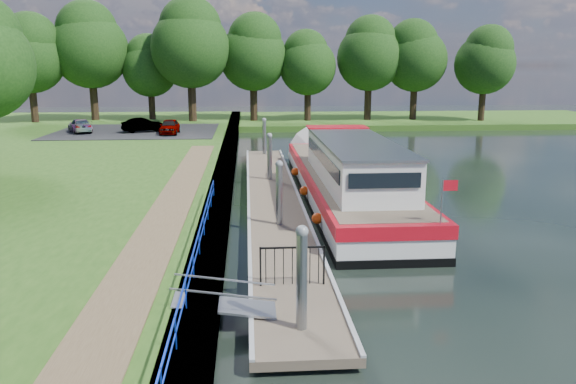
{
  "coord_description": "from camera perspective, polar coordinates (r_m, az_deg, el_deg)",
  "views": [
    {
      "loc": [
        -1.22,
        -12.74,
        6.5
      ],
      "look_at": [
        0.44,
        9.81,
        1.4
      ],
      "focal_mm": 35.0,
      "sensor_mm": 36.0,
      "label": 1
    }
  ],
  "objects": [
    {
      "name": "ground",
      "position": [
        14.36,
        1.17,
        -14.21
      ],
      "size": [
        160.0,
        160.0,
        0.0
      ],
      "primitive_type": "plane",
      "color": "black",
      "rests_on": "ground"
    },
    {
      "name": "bank_edge",
      "position": [
        28.44,
        -6.79,
        0.21
      ],
      "size": [
        1.1,
        90.0,
        0.78
      ],
      "primitive_type": "cube",
      "color": "#473D2D",
      "rests_on": "ground"
    },
    {
      "name": "barge",
      "position": [
        28.43,
        5.62,
        1.68
      ],
      "size": [
        4.36,
        21.15,
        4.78
      ],
      "color": "black",
      "rests_on": "ground"
    },
    {
      "name": "horizon_trees",
      "position": [
        61.44,
        -4.72,
        14.02
      ],
      "size": [
        54.38,
        10.03,
        12.87
      ],
      "color": "#332316",
      "rests_on": "ground"
    },
    {
      "name": "carpark",
      "position": [
        51.99,
        -15.11,
        5.99
      ],
      "size": [
        14.0,
        12.0,
        0.06
      ],
      "primitive_type": "cube",
      "color": "black",
      "rests_on": "riverbank"
    },
    {
      "name": "car_a",
      "position": [
        48.97,
        -11.93,
        6.53
      ],
      "size": [
        1.48,
        3.67,
        1.25
      ],
      "primitive_type": "imported",
      "rotation": [
        0.0,
        0.0,
        -0.0
      ],
      "color": "#999999",
      "rests_on": "carpark"
    },
    {
      "name": "car_c",
      "position": [
        52.29,
        -20.36,
        6.34
      ],
      "size": [
        3.13,
        4.29,
        1.15
      ],
      "primitive_type": "imported",
      "rotation": [
        0.0,
        0.0,
        3.57
      ],
      "color": "#999999",
      "rests_on": "carpark"
    },
    {
      "name": "pontoon",
      "position": [
        26.54,
        -1.45,
        -1.06
      ],
      "size": [
        2.5,
        30.0,
        0.56
      ],
      "color": "brown",
      "rests_on": "ground"
    },
    {
      "name": "mooring_piles",
      "position": [
        26.3,
        -1.47,
        1.25
      ],
      "size": [
        0.3,
        27.3,
        3.55
      ],
      "color": "gray",
      "rests_on": "ground"
    },
    {
      "name": "blue_fence",
      "position": [
        16.65,
        -9.31,
        -5.62
      ],
      "size": [
        0.04,
        18.04,
        0.72
      ],
      "color": "#0C2DBF",
      "rests_on": "riverbank"
    },
    {
      "name": "far_bank",
      "position": [
        66.37,
        7.35,
        7.25
      ],
      "size": [
        60.0,
        18.0,
        0.6
      ],
      "primitive_type": "cube",
      "color": "#2A5117",
      "rests_on": "ground"
    },
    {
      "name": "car_b",
      "position": [
        50.88,
        -14.45,
        6.61
      ],
      "size": [
        3.91,
        2.57,
        1.22
      ],
      "primitive_type": "imported",
      "rotation": [
        0.0,
        0.0,
        1.95
      ],
      "color": "#999999",
      "rests_on": "carpark"
    },
    {
      "name": "gate_panel",
      "position": [
        15.92,
        0.44,
        -6.93
      ],
      "size": [
        1.85,
        0.05,
        1.15
      ],
      "color": "black",
      "rests_on": "ground"
    },
    {
      "name": "footpath",
      "position": [
        21.75,
        -12.48,
        -2.79
      ],
      "size": [
        1.6,
        40.0,
        0.05
      ],
      "primitive_type": "cube",
      "color": "brown",
      "rests_on": "riverbank"
    },
    {
      "name": "gangway",
      "position": [
        14.5,
        -6.45,
        -11.27
      ],
      "size": [
        2.58,
        1.0,
        0.92
      ],
      "color": "#A5A8AD",
      "rests_on": "ground"
    }
  ]
}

